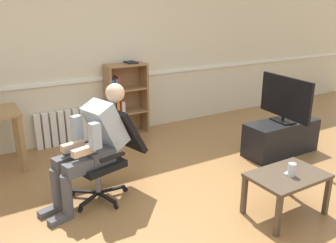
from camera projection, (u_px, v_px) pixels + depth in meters
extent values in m
plane|color=olive|center=(199.00, 213.00, 3.47)|extent=(18.00, 18.00, 0.00)
cube|color=beige|center=(97.00, 50.00, 5.21)|extent=(12.00, 0.10, 2.70)
cube|color=white|center=(101.00, 79.00, 5.29)|extent=(12.00, 0.03, 0.05)
cube|color=#9E7547|center=(23.00, 145.00, 4.25)|extent=(0.06, 0.06, 0.72)
cube|color=#9E7547|center=(16.00, 132.00, 4.70)|extent=(0.06, 0.06, 0.72)
cube|color=olive|center=(109.00, 103.00, 5.29)|extent=(0.03, 0.28, 1.14)
cube|color=olive|center=(144.00, 98.00, 5.58)|extent=(0.03, 0.28, 1.14)
cube|color=olive|center=(123.00, 99.00, 5.55)|extent=(0.61, 0.02, 1.14)
cube|color=olive|center=(128.00, 134.00, 5.61)|extent=(0.57, 0.28, 0.03)
cube|color=olive|center=(127.00, 112.00, 5.49)|extent=(0.57, 0.28, 0.03)
cube|color=olive|center=(127.00, 89.00, 5.38)|extent=(0.57, 0.28, 0.03)
cube|color=olive|center=(126.00, 65.00, 5.26)|extent=(0.57, 0.28, 0.03)
cube|color=gold|center=(113.00, 130.00, 5.45)|extent=(0.04, 0.19, 0.19)
cube|color=#2D519E|center=(112.00, 107.00, 5.32)|extent=(0.04, 0.19, 0.22)
cube|color=#2D519E|center=(111.00, 85.00, 5.21)|extent=(0.05, 0.19, 0.17)
cube|color=red|center=(117.00, 131.00, 5.48)|extent=(0.05, 0.19, 0.16)
cube|color=orange|center=(116.00, 107.00, 5.36)|extent=(0.05, 0.19, 0.19)
cube|color=#6699A3|center=(115.00, 84.00, 5.27)|extent=(0.04, 0.19, 0.17)
cube|color=white|center=(119.00, 128.00, 5.51)|extent=(0.05, 0.19, 0.20)
cube|color=red|center=(120.00, 106.00, 5.41)|extent=(0.05, 0.19, 0.19)
cube|color=red|center=(117.00, 83.00, 5.26)|extent=(0.03, 0.19, 0.20)
cube|color=white|center=(123.00, 128.00, 5.52)|extent=(0.04, 0.19, 0.20)
cube|color=white|center=(121.00, 107.00, 5.40)|extent=(0.05, 0.19, 0.18)
cube|color=black|center=(131.00, 62.00, 5.34)|extent=(0.16, 0.22, 0.02)
cube|color=white|center=(38.00, 132.00, 4.97)|extent=(0.08, 0.08, 0.52)
cube|color=white|center=(46.00, 131.00, 5.03)|extent=(0.08, 0.08, 0.52)
cube|color=white|center=(54.00, 129.00, 5.08)|extent=(0.08, 0.08, 0.52)
cube|color=white|center=(61.00, 128.00, 5.13)|extent=(0.08, 0.08, 0.52)
cube|color=white|center=(69.00, 127.00, 5.19)|extent=(0.08, 0.08, 0.52)
cube|color=white|center=(76.00, 126.00, 5.24)|extent=(0.08, 0.08, 0.52)
cube|color=white|center=(83.00, 124.00, 5.29)|extent=(0.08, 0.08, 0.52)
cube|color=black|center=(107.00, 198.00, 3.63)|extent=(0.11, 0.30, 0.02)
cylinder|color=black|center=(116.00, 206.00, 3.55)|extent=(0.04, 0.06, 0.06)
cube|color=black|center=(112.00, 189.00, 3.80)|extent=(0.30, 0.05, 0.02)
cylinder|color=black|center=(125.00, 189.00, 3.88)|extent=(0.06, 0.03, 0.06)
cube|color=black|center=(99.00, 186.00, 3.87)|extent=(0.14, 0.29, 0.02)
cylinder|color=black|center=(99.00, 183.00, 4.03)|extent=(0.04, 0.06, 0.06)
cube|color=black|center=(85.00, 192.00, 3.75)|extent=(0.25, 0.22, 0.02)
cylinder|color=black|center=(72.00, 194.00, 3.79)|extent=(0.06, 0.05, 0.06)
cube|color=black|center=(90.00, 199.00, 3.61)|extent=(0.27, 0.19, 0.02)
cylinder|color=black|center=(80.00, 210.00, 3.49)|extent=(0.06, 0.05, 0.06)
cylinder|color=gray|center=(98.00, 179.00, 3.68)|extent=(0.05, 0.05, 0.30)
cube|color=black|center=(97.00, 163.00, 3.62)|extent=(0.56, 0.56, 0.07)
cube|color=black|center=(123.00, 130.00, 3.79)|extent=(0.43, 0.51, 0.52)
cube|color=black|center=(83.00, 143.00, 3.77)|extent=(0.28, 0.11, 0.03)
cube|color=black|center=(113.00, 157.00, 3.42)|extent=(0.28, 0.11, 0.03)
cube|color=#4C4C51|center=(96.00, 154.00, 3.59)|extent=(0.34, 0.39, 0.14)
cube|color=#A3B2C1|center=(105.00, 124.00, 3.60)|extent=(0.46, 0.43, 0.52)
sphere|color=beige|center=(115.00, 93.00, 3.60)|extent=(0.20, 0.20, 0.20)
cube|color=black|center=(71.00, 153.00, 3.37)|extent=(0.15, 0.07, 0.02)
cube|color=#4C4C51|center=(73.00, 160.00, 3.53)|extent=(0.44, 0.23, 0.13)
cylinder|color=#4C4C51|center=(57.00, 190.00, 3.46)|extent=(0.10, 0.10, 0.46)
cube|color=#4C4C51|center=(49.00, 211.00, 3.46)|extent=(0.24, 0.14, 0.06)
cube|color=#4C4C51|center=(84.00, 166.00, 3.39)|extent=(0.44, 0.23, 0.13)
cylinder|color=#4C4C51|center=(67.00, 197.00, 3.33)|extent=(0.10, 0.10, 0.46)
cube|color=#4C4C51|center=(60.00, 219.00, 3.33)|extent=(0.24, 0.14, 0.06)
cube|color=#A3B2C1|center=(77.00, 128.00, 3.55)|extent=(0.12, 0.10, 0.26)
cube|color=beige|center=(73.00, 146.00, 3.48)|extent=(0.25, 0.13, 0.07)
cube|color=#A3B2C1|center=(95.00, 136.00, 3.33)|extent=(0.12, 0.10, 0.26)
cube|color=beige|center=(83.00, 151.00, 3.35)|extent=(0.25, 0.13, 0.07)
cube|color=black|center=(281.00, 137.00, 4.84)|extent=(1.09, 0.42, 0.46)
cube|color=black|center=(283.00, 121.00, 4.77)|extent=(0.23, 0.34, 0.02)
cylinder|color=black|center=(283.00, 118.00, 4.76)|extent=(0.04, 0.04, 0.05)
cube|color=black|center=(285.00, 97.00, 4.66)|extent=(0.14, 0.90, 0.55)
cube|color=white|center=(286.00, 97.00, 4.67)|extent=(0.10, 0.85, 0.51)
cube|color=#4C3D2D|center=(278.00, 217.00, 3.07)|extent=(0.04, 0.04, 0.40)
cube|color=#4C3D2D|center=(327.00, 196.00, 3.41)|extent=(0.04, 0.04, 0.40)
cube|color=#4C3D2D|center=(291.00, 178.00, 3.76)|extent=(0.04, 0.04, 0.40)
cube|color=#4C3D2D|center=(244.00, 195.00, 3.42)|extent=(0.04, 0.04, 0.40)
cube|color=#4C3D2D|center=(288.00, 176.00, 3.35)|extent=(0.74, 0.49, 0.03)
cylinder|color=silver|center=(292.00, 170.00, 3.29)|extent=(0.07, 0.07, 0.13)
cube|color=white|center=(289.00, 172.00, 3.36)|extent=(0.15, 0.06, 0.02)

